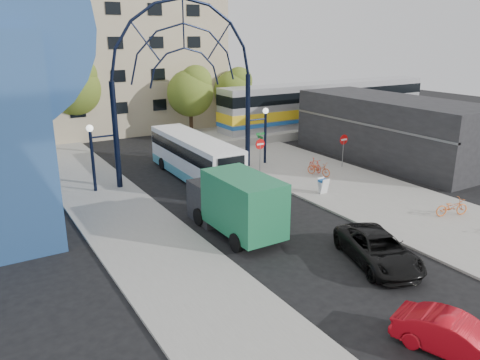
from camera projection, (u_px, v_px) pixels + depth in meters
ground at (316, 251)px, 22.07m from camera, size 120.00×120.00×0.00m
sidewalk_east at (373, 196)px, 29.28m from camera, size 8.00×56.00×0.12m
plaza_west at (140, 234)px, 23.73m from camera, size 5.00×50.00×0.12m
gateway_arch at (184, 53)px, 30.93m from camera, size 13.64×0.44×12.10m
stop_sign at (260, 147)px, 33.64m from camera, size 0.80×0.07×2.50m
do_not_enter_sign at (344, 143)px, 35.09m from camera, size 0.76×0.07×2.48m
street_name_sign at (260, 143)px, 34.29m from camera, size 0.70×0.70×2.80m
sandwich_board at (323, 184)px, 29.50m from camera, size 0.55×0.61×0.99m
commercial_block_east at (390, 129)px, 37.41m from camera, size 6.00×16.00×5.00m
apartment_block at (119, 61)px, 49.49m from camera, size 20.00×12.10×14.00m
train_platform at (327, 126)px, 49.81m from camera, size 32.00×5.00×0.80m
train_car at (328, 103)px, 49.06m from camera, size 25.10×3.05×4.20m
tree_north_a at (192, 90)px, 44.87m from camera, size 4.48×4.48×7.00m
tree_north_b at (74, 85)px, 42.98m from camera, size 5.12×5.12×8.00m
tree_north_c at (235, 88)px, 49.58m from camera, size 4.16×4.16×6.50m
city_bus at (194, 157)px, 32.68m from camera, size 2.80×10.93×2.98m
green_truck at (234, 203)px, 23.67m from camera, size 2.56×6.44×3.23m
black_suv at (378, 249)px, 20.66m from camera, size 3.80×5.52×1.40m
red_sedan at (456, 337)px, 14.74m from camera, size 2.56×4.13×1.28m
bike_near_a at (319, 169)px, 33.28m from camera, size 1.18×1.97×0.98m
bike_near_b at (315, 165)px, 34.22m from camera, size 0.74×1.70×0.99m
bike_far_a at (452, 207)px, 25.89m from camera, size 2.03×1.26×1.01m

